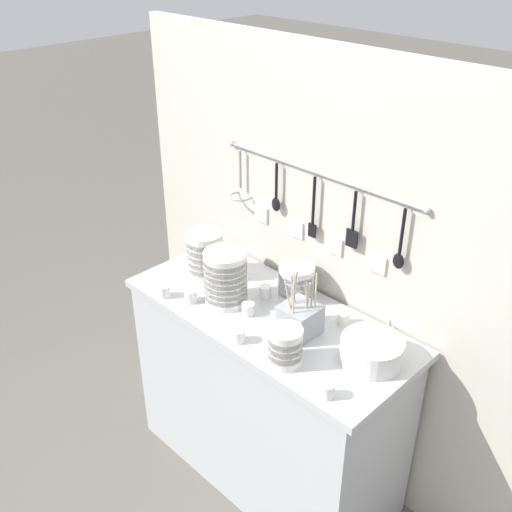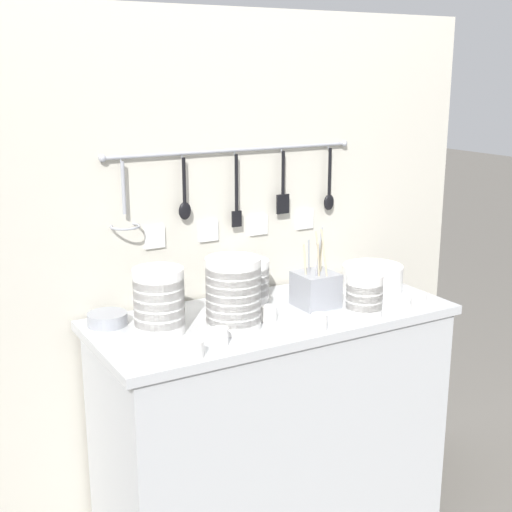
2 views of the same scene
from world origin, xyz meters
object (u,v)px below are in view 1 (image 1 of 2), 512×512
plate_stack (372,351)px  cup_back_left (265,291)px  cup_edge_near (191,296)px  cup_back_right (327,390)px  steel_mixing_bowl (213,249)px  bowl_stack_nested_right (285,346)px  bowl_stack_back_corner (297,282)px  cup_by_caddy (344,318)px  cup_centre (248,309)px  cutlery_caddy (300,319)px  bowl_stack_wide_centre (226,277)px  cup_mid_row (230,262)px  cup_front_left (238,336)px  bowl_stack_short_front (205,254)px  cup_beside_plates (164,291)px

plate_stack → cup_back_left: plate_stack is taller
cup_edge_near → cup_back_right: size_ratio=1.00×
steel_mixing_bowl → bowl_stack_nested_right: bearing=-23.9°
bowl_stack_back_corner → cup_edge_near: size_ratio=2.88×
steel_mixing_bowl → cup_by_caddy: cup_by_caddy is taller
cup_back_left → bowl_stack_back_corner: bearing=43.9°
cup_centre → cup_by_caddy: bearing=35.4°
bowl_stack_nested_right → cutlery_caddy: bearing=115.7°
cup_back_left → cup_centre: bearing=-74.0°
bowl_stack_wide_centre → cup_mid_row: size_ratio=4.50×
plate_stack → cup_front_left: bearing=-148.7°
bowl_stack_back_corner → cup_back_left: 0.13m
cup_by_caddy → cup_back_right: bearing=-59.7°
steel_mixing_bowl → cup_by_caddy: 0.75m
cup_back_left → cup_centre: same height
bowl_stack_wide_centre → cup_edge_near: bowl_stack_wide_centre is taller
plate_stack → cup_edge_near: size_ratio=4.36×
cup_centre → cup_back_right: 0.52m
cup_centre → bowl_stack_short_front: bearing=166.9°
cutlery_caddy → cup_centre: (-0.22, -0.05, -0.04)m
cup_edge_near → cup_mid_row: bearing=106.4°
bowl_stack_wide_centre → cutlery_caddy: cutlery_caddy is taller
cup_by_caddy → cup_beside_plates: 0.72m
cutlery_caddy → cup_by_caddy: (0.08, 0.16, -0.04)m
bowl_stack_back_corner → cutlery_caddy: 0.23m
bowl_stack_wide_centre → cup_front_left: (0.22, -0.14, -0.09)m
bowl_stack_short_front → bowl_stack_wide_centre: bearing=-20.0°
steel_mixing_bowl → cup_back_left: cup_back_left is taller
cup_edge_near → cup_back_left: bearing=51.4°
cup_beside_plates → cup_back_left: (0.29, 0.28, 0.00)m
cutlery_caddy → cup_centre: cutlery_caddy is taller
bowl_stack_back_corner → cup_mid_row: size_ratio=2.88×
cup_by_caddy → cup_back_left: (-0.34, -0.08, 0.00)m
bowl_stack_back_corner → cup_beside_plates: 0.54m
cup_by_caddy → cup_edge_near: bearing=-149.2°
cup_edge_near → cup_back_right: same height
plate_stack → cup_back_left: bearing=176.8°
cup_back_left → cup_mid_row: bearing=167.9°
bowl_stack_short_front → steel_mixing_bowl: 0.20m
cutlery_caddy → bowl_stack_nested_right: bearing=-64.3°
cup_by_caddy → cup_beside_plates: same height
cup_by_caddy → cup_centre: bearing=-144.6°
bowl_stack_back_corner → cup_front_left: bowl_stack_back_corner is taller
bowl_stack_wide_centre → cup_back_right: bowl_stack_wide_centre is taller
bowl_stack_short_front → cup_mid_row: bearing=76.2°
cup_by_caddy → steel_mixing_bowl: bearing=179.1°
plate_stack → cup_centre: bearing=-168.2°
cup_edge_near → bowl_stack_back_corner: bearing=49.2°
cutlery_caddy → cup_mid_row: cutlery_caddy is taller
plate_stack → cup_by_caddy: bearing=151.9°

